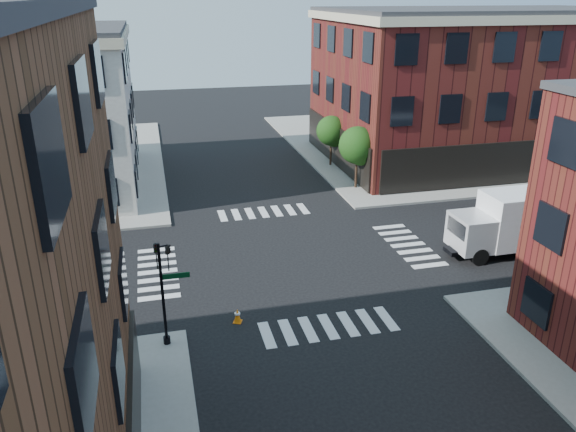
% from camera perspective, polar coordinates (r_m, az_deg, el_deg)
% --- Properties ---
extents(ground, '(120.00, 120.00, 0.00)m').
position_cam_1_polar(ground, '(30.58, 0.12, -4.25)').
color(ground, black).
rests_on(ground, ground).
extents(sidewalk_ne, '(30.00, 30.00, 0.15)m').
position_cam_1_polar(sidewalk_ne, '(56.69, 15.93, 7.29)').
color(sidewalk_ne, gray).
rests_on(sidewalk_ne, ground).
extents(building_ne, '(25.00, 16.00, 12.00)m').
position_cam_1_polar(building_ne, '(51.11, 18.86, 12.27)').
color(building_ne, '#4C1313').
rests_on(building_ne, ground).
extents(tree_near, '(2.69, 2.69, 4.49)m').
position_cam_1_polar(tree_near, '(40.62, 7.15, 6.95)').
color(tree_near, black).
rests_on(tree_near, ground).
extents(tree_far, '(2.43, 2.43, 4.07)m').
position_cam_1_polar(tree_far, '(46.17, 4.50, 8.47)').
color(tree_far, black).
rests_on(tree_far, ground).
extents(signal_pole, '(1.29, 1.24, 4.60)m').
position_cam_1_polar(signal_pole, '(22.60, -12.52, -6.61)').
color(signal_pole, black).
rests_on(signal_pole, ground).
extents(box_truck, '(7.68, 2.46, 3.45)m').
position_cam_1_polar(box_truck, '(33.14, 22.51, -0.50)').
color(box_truck, white).
rests_on(box_truck, ground).
extents(traffic_cone, '(0.46, 0.46, 0.65)m').
position_cam_1_polar(traffic_cone, '(24.89, -5.16, -10.06)').
color(traffic_cone, orange).
rests_on(traffic_cone, ground).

